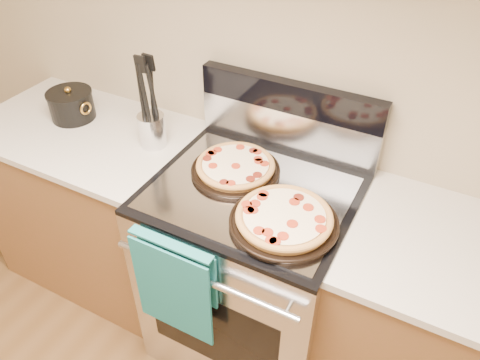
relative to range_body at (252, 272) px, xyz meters
The scene contains 16 objects.
wall_back 0.97m from the range_body, 90.00° to the left, with size 4.00×4.00×0.00m, color tan.
range_body is the anchor object (origin of this frame).
oven_window 0.34m from the range_body, 90.00° to the right, with size 0.56×0.01×0.40m, color black.
cooktop 0.46m from the range_body, ahead, with size 0.76×0.68×0.02m, color black.
backsplash_lower 0.64m from the range_body, 90.00° to the left, with size 0.76×0.06×0.18m, color silver.
backsplash_upper 0.77m from the range_body, 90.00° to the left, with size 0.76×0.06×0.12m, color black.
oven_handle 0.51m from the range_body, 90.00° to the right, with size 0.03×0.03×0.70m, color silver.
dish_towel 0.47m from the range_body, 107.74° to the right, with size 0.32×0.05×0.42m, color #1B8A75, non-canonical shape.
foil_sheet 0.47m from the range_body, 90.00° to the right, with size 0.70×0.55×0.01m, color gray.
cabinet_left 0.88m from the range_body, behind, with size 1.00×0.62×0.88m, color brown.
countertop_left 0.99m from the range_body, behind, with size 1.02×0.64×0.03m, color #BEB6AA.
cabinet_right 0.88m from the range_body, ahead, with size 1.00×0.62×0.88m, color brown.
pepperoni_pizza_back 0.51m from the range_body, 153.12° to the left, with size 0.34×0.34×0.05m, color #AF7835, non-canonical shape.
pepperoni_pizza_front 0.55m from the range_body, 35.84° to the right, with size 0.37×0.37×0.05m, color #AF7835, non-canonical shape.
utensil_crock 0.74m from the range_body, behind, with size 0.11×0.11×0.14m, color silver.
saucepan 1.11m from the range_body, behind, with size 0.20×0.20×0.12m, color black.
Camera 1 is at (0.59, 0.43, 2.03)m, focal length 35.00 mm.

